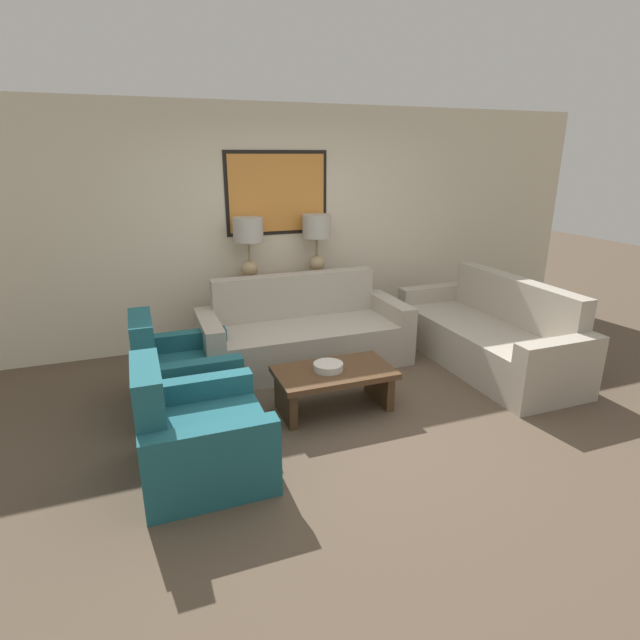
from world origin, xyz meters
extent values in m
plane|color=brown|center=(0.00, 0.00, 0.00)|extent=(20.00, 20.00, 0.00)
cube|color=beige|center=(0.00, 2.33, 1.32)|extent=(8.12, 0.10, 2.65)
cube|color=black|center=(0.00, 2.27, 1.70)|extent=(1.18, 0.01, 0.92)
cube|color=orange|center=(0.00, 2.26, 1.70)|extent=(1.10, 0.02, 0.84)
cube|color=brown|center=(0.00, 2.07, 0.39)|extent=(1.24, 0.36, 0.79)
cylinder|color=tan|center=(-0.40, 2.07, 0.80)|extent=(0.16, 0.16, 0.02)
sphere|color=tan|center=(-0.40, 2.07, 0.91)|extent=(0.19, 0.19, 0.19)
cylinder|color=#8C7A51|center=(-0.40, 2.07, 1.11)|extent=(0.02, 0.02, 0.21)
cylinder|color=#B2ADA3|center=(-0.40, 2.07, 1.34)|extent=(0.33, 0.33, 0.26)
cylinder|color=tan|center=(0.40, 2.07, 0.80)|extent=(0.16, 0.16, 0.02)
sphere|color=tan|center=(0.40, 2.07, 0.91)|extent=(0.19, 0.19, 0.19)
cylinder|color=#8C7A51|center=(0.40, 2.07, 1.11)|extent=(0.02, 0.02, 0.21)
cylinder|color=#B2ADA3|center=(0.40, 2.07, 1.34)|extent=(0.33, 0.33, 0.26)
cube|color=#ADA393|center=(0.00, 1.25, 0.22)|extent=(1.78, 0.70, 0.43)
cube|color=#ADA393|center=(0.00, 1.69, 0.45)|extent=(1.78, 0.18, 0.90)
cube|color=#ADA393|center=(-0.98, 1.34, 0.31)|extent=(0.18, 0.88, 0.61)
cube|color=#ADA393|center=(0.98, 1.34, 0.31)|extent=(0.18, 0.88, 0.61)
cube|color=#ADA393|center=(1.66, 0.68, 0.22)|extent=(0.70, 1.78, 0.43)
cube|color=#ADA393|center=(2.10, 0.68, 0.45)|extent=(0.18, 1.78, 0.90)
cube|color=#ADA393|center=(1.75, 1.66, 0.31)|extent=(0.88, 0.18, 0.61)
cube|color=#ADA393|center=(1.75, -0.30, 0.31)|extent=(0.88, 0.18, 0.61)
cube|color=#4C331E|center=(-0.09, 0.32, 0.35)|extent=(1.00, 0.57, 0.05)
cube|color=#4C331E|center=(-0.53, 0.32, 0.16)|extent=(0.07, 0.45, 0.32)
cube|color=#4C331E|center=(0.34, 0.32, 0.16)|extent=(0.07, 0.45, 0.32)
cylinder|color=beige|center=(-0.14, 0.33, 0.40)|extent=(0.25, 0.25, 0.06)
cube|color=#1E5B66|center=(-1.17, 0.85, 0.19)|extent=(0.66, 0.61, 0.39)
cube|color=#1E5B66|center=(-1.59, 0.85, 0.43)|extent=(0.18, 0.61, 0.85)
cube|color=#1E5B66|center=(-1.26, 0.47, 0.27)|extent=(0.84, 0.14, 0.55)
cube|color=#1E5B66|center=(-1.26, 1.22, 0.27)|extent=(0.84, 0.14, 0.55)
cube|color=#1E5B66|center=(-1.17, -0.21, 0.19)|extent=(0.66, 0.61, 0.39)
cube|color=#1E5B66|center=(-1.59, -0.21, 0.43)|extent=(0.18, 0.61, 0.85)
cube|color=#1E5B66|center=(-1.26, -0.58, 0.27)|extent=(0.84, 0.14, 0.55)
cube|color=#1E5B66|center=(-1.26, 0.16, 0.27)|extent=(0.84, 0.14, 0.55)
camera|label=1|loc=(-1.57, -3.29, 2.11)|focal=28.00mm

